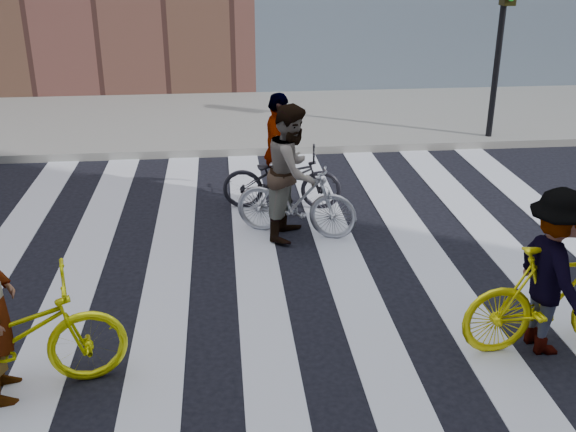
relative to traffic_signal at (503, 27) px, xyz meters
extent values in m
plane|color=black|center=(-4.40, -5.32, -2.28)|extent=(100.00, 100.00, 0.00)
cube|color=gray|center=(-4.40, 2.18, -2.20)|extent=(100.00, 5.00, 0.15)
cube|color=silver|center=(-7.15, -5.32, -2.27)|extent=(0.55, 10.00, 0.01)
cube|color=silver|center=(-6.05, -5.32, -2.27)|extent=(0.55, 10.00, 0.01)
cube|color=silver|center=(-4.95, -5.32, -2.27)|extent=(0.55, 10.00, 0.01)
cube|color=silver|center=(-3.85, -5.32, -2.27)|extent=(0.55, 10.00, 0.01)
cube|color=silver|center=(-2.75, -5.32, -2.27)|extent=(0.55, 10.00, 0.01)
cube|color=silver|center=(-1.65, -5.32, -2.27)|extent=(0.55, 10.00, 0.01)
cylinder|color=black|center=(0.00, 0.08, -0.68)|extent=(0.12, 0.12, 3.20)
imported|color=#F5FB0D|center=(-7.32, -7.26, -1.72)|extent=(2.23, 1.21, 1.11)
imported|color=#AAACB4|center=(-4.36, -4.01, -1.77)|extent=(1.76, 1.08, 1.02)
imported|color=#F7EB0D|center=(-2.14, -7.04, -1.71)|extent=(1.92, 0.66, 1.13)
imported|color=black|center=(-4.45, -3.00, -1.81)|extent=(1.86, 0.86, 0.94)
imported|color=slate|center=(-4.41, -4.01, -1.36)|extent=(0.98, 1.09, 1.85)
imported|color=slate|center=(-2.19, -7.04, -1.43)|extent=(0.70, 1.14, 1.70)
imported|color=slate|center=(-4.50, -3.00, -1.39)|extent=(0.57, 1.09, 1.78)
camera|label=1|loc=(-5.33, -12.53, 1.56)|focal=42.00mm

